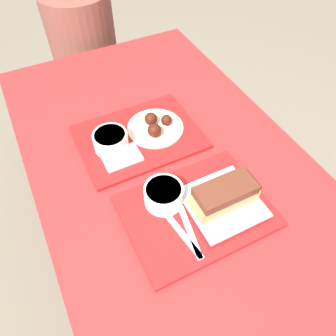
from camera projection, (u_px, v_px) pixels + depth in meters
ground_plane at (175, 269)px, 1.59m from camera, size 12.00×12.00×0.00m
picnic_table at (178, 192)px, 1.09m from camera, size 0.85×1.62×0.74m
picnic_bench_far at (93, 90)px, 1.89m from camera, size 0.81×0.28×0.44m
tray_near at (196, 211)px, 0.93m from camera, size 0.40×0.31×0.01m
tray_far at (139, 137)px, 1.12m from camera, size 0.40×0.31×0.01m
bowl_coleslaw_near at (164, 194)px, 0.92m from camera, size 0.11×0.11×0.06m
brisket_sandwich_plate at (224, 198)px, 0.91m from camera, size 0.20×0.20×0.09m
plastic_fork_near at (182, 234)px, 0.88m from camera, size 0.04×0.17×0.00m
plastic_knife_near at (190, 231)px, 0.88m from camera, size 0.05×0.17×0.00m
bowl_coleslaw_far at (111, 140)px, 1.06m from camera, size 0.11×0.11×0.06m
wings_plate_far at (156, 126)px, 1.12m from camera, size 0.19×0.19×0.05m
napkin_far at (122, 157)px, 1.05m from camera, size 0.12×0.08×0.01m
person_seated_across at (81, 33)px, 1.63m from camera, size 0.33×0.33×0.66m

